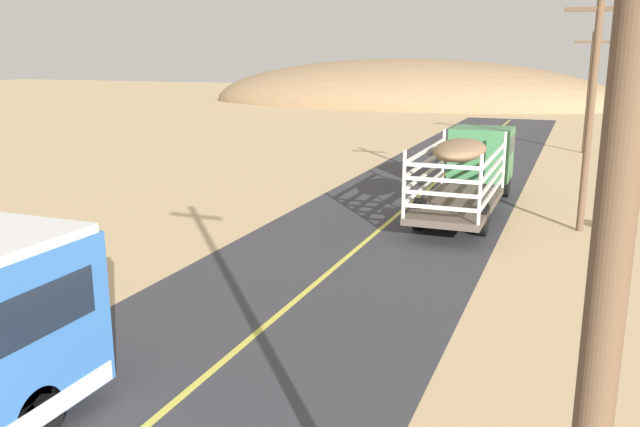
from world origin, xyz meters
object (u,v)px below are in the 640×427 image
Objects in this scene: car_far at (477,151)px; power_pole_far at (589,89)px; livestock_truck at (473,162)px; power_pole_near at (606,298)px; boulder_near_shoulder at (618,222)px; power_pole_mid at (591,106)px.

power_pole_far is at bearing 49.42° from car_far.
power_pole_far is (4.14, 17.23, 2.12)m from livestock_truck.
livestock_truck is 23.00m from power_pole_near.
boulder_near_shoulder is at bearing -23.93° from livestock_truck.
power_pole_near reaches higher than power_pole_far.
boulder_near_shoulder is (1.20, 0.24, -3.92)m from power_pole_mid.
power_pole_mid is 9.19× the size of boulder_near_shoulder.
livestock_truck is 1.14× the size of power_pole_near.
livestock_truck is 6.01m from boulder_near_shoulder.
livestock_truck is 1.34× the size of power_pole_far.
power_pole_mid is 1.10× the size of power_pole_far.
power_pole_far reaches higher than car_far.
power_pole_mid reaches higher than livestock_truck.
power_pole_far is (0.00, 19.84, -0.37)m from power_pole_mid.
power_pole_near reaches higher than boulder_near_shoulder.
boulder_near_shoulder is at bearing 86.59° from power_pole_near.
power_pole_near is 1.18× the size of power_pole_far.
boulder_near_shoulder is at bearing -86.51° from power_pole_far.
power_pole_mid reaches higher than car_far.
livestock_truck reaches higher than car_far.
car_far is at bearing 97.59° from livestock_truck.
livestock_truck is 5.49m from power_pole_mid.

